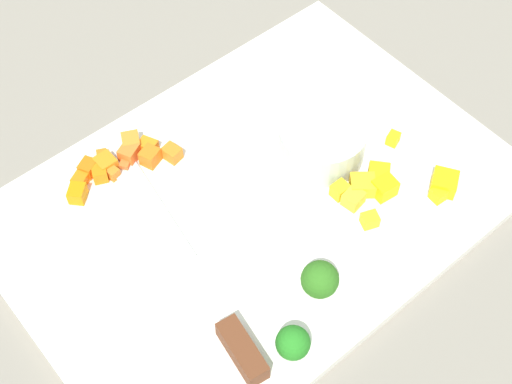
{
  "coord_description": "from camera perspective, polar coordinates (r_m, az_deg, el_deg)",
  "views": [
    {
      "loc": [
        -0.25,
        -0.3,
        0.59
      ],
      "look_at": [
        0.0,
        0.0,
        0.02
      ],
      "focal_mm": 51.31,
      "sensor_mm": 36.0,
      "label": 1
    }
  ],
  "objects": [
    {
      "name": "pepper_dice_4",
      "position": [
        0.72,
        14.47,
        0.71
      ],
      "size": [
        0.03,
        0.03,
        0.02
      ],
      "primitive_type": "cube",
      "rotation": [
        0.0,
        0.0,
        2.14
      ],
      "color": "yellow",
      "rests_on": "cutting_board"
    },
    {
      "name": "carrot_dice_11",
      "position": [
        0.74,
        -9.7,
        3.8
      ],
      "size": [
        0.02,
        0.02,
        0.02
      ],
      "primitive_type": "cube",
      "rotation": [
        0.0,
        0.0,
        2.68
      ],
      "color": "orange",
      "rests_on": "cutting_board"
    },
    {
      "name": "pepper_dice_8",
      "position": [
        0.75,
        10.65,
        4.11
      ],
      "size": [
        0.02,
        0.01,
        0.01
      ],
      "primitive_type": "cube",
      "rotation": [
        0.0,
        0.0,
        1.91
      ],
      "color": "yellow",
      "rests_on": "cutting_board"
    },
    {
      "name": "broccoli_floret_0",
      "position": [
        0.63,
        5.0,
        -6.84
      ],
      "size": [
        0.03,
        0.03,
        0.04
      ],
      "color": "#82BF64",
      "rests_on": "cutting_board"
    },
    {
      "name": "carrot_dice_2",
      "position": [
        0.73,
        -12.94,
        1.86
      ],
      "size": [
        0.02,
        0.02,
        0.01
      ],
      "primitive_type": "cube",
      "rotation": [
        0.0,
        0.0,
        2.04
      ],
      "color": "orange",
      "rests_on": "cutting_board"
    },
    {
      "name": "pepper_dice_6",
      "position": [
        0.71,
        9.99,
        0.33
      ],
      "size": [
        0.02,
        0.02,
        0.02
      ],
      "primitive_type": "cube",
      "rotation": [
        0.0,
        0.0,
        3.02
      ],
      "color": "yellow",
      "rests_on": "cutting_board"
    },
    {
      "name": "broccoli_floret_1",
      "position": [
        0.61,
        2.9,
        -11.68
      ],
      "size": [
        0.03,
        0.03,
        0.03
      ],
      "color": "#82BD57",
      "rests_on": "cutting_board"
    },
    {
      "name": "pepper_dice_0",
      "position": [
        0.7,
        7.6,
        -0.52
      ],
      "size": [
        0.02,
        0.02,
        0.02
      ],
      "primitive_type": "cube",
      "rotation": [
        0.0,
        0.0,
        1.73
      ],
      "color": "yellow",
      "rests_on": "cutting_board"
    },
    {
      "name": "pepper_dice_2",
      "position": [
        0.69,
        8.87,
        -2.16
      ],
      "size": [
        0.02,
        0.02,
        0.01
      ],
      "primitive_type": "cube",
      "rotation": [
        0.0,
        0.0,
        1.2
      ],
      "color": "yellow",
      "rests_on": "cutting_board"
    },
    {
      "name": "carrot_dice_0",
      "position": [
        0.72,
        -11.11,
        1.46
      ],
      "size": [
        0.01,
        0.01,
        0.01
      ],
      "primitive_type": "cube",
      "rotation": [
        0.0,
        0.0,
        0.18
      ],
      "color": "orange",
      "rests_on": "cutting_board"
    },
    {
      "name": "pepper_dice_1",
      "position": [
        0.7,
        6.56,
        0.14
      ],
      "size": [
        0.02,
        0.01,
        0.01
      ],
      "primitive_type": "cube",
      "rotation": [
        0.0,
        0.0,
        0.0
      ],
      "color": "yellow",
      "rests_on": "cutting_board"
    },
    {
      "name": "carrot_dice_8",
      "position": [
        0.74,
        -8.41,
        3.55
      ],
      "size": [
        0.02,
        0.02,
        0.01
      ],
      "primitive_type": "cube",
      "rotation": [
        0.0,
        0.0,
        0.44
      ],
      "color": "orange",
      "rests_on": "cutting_board"
    },
    {
      "name": "prep_bowl",
      "position": [
        0.72,
        5.15,
        3.99
      ],
      "size": [
        0.09,
        0.09,
        0.04
      ],
      "primitive_type": "cylinder",
      "color": "#B3BEB8",
      "rests_on": "cutting_board"
    },
    {
      "name": "carrot_dice_6",
      "position": [
        0.73,
        -13.52,
        0.93
      ],
      "size": [
        0.02,
        0.02,
        0.01
      ],
      "primitive_type": "cube",
      "rotation": [
        0.0,
        0.0,
        2.05
      ],
      "color": "orange",
      "rests_on": "cutting_board"
    },
    {
      "name": "cutting_board",
      "position": [
        0.71,
        -0.0,
        -0.74
      ],
      "size": [
        0.48,
        0.34,
        0.01
      ],
      "primitive_type": "cube",
      "color": "white",
      "rests_on": "ground_plane"
    },
    {
      "name": "carrot_dice_7",
      "position": [
        0.73,
        -8.26,
        2.75
      ],
      "size": [
        0.02,
        0.02,
        0.02
      ],
      "primitive_type": "cube",
      "rotation": [
        0.0,
        0.0,
        0.36
      ],
      "color": "orange",
      "rests_on": "cutting_board"
    },
    {
      "name": "carrot_dice_5",
      "position": [
        0.74,
        -11.91,
        2.86
      ],
      "size": [
        0.01,
        0.01,
        0.01
      ],
      "primitive_type": "cube",
      "rotation": [
        0.0,
        0.0,
        1.1
      ],
      "color": "orange",
      "rests_on": "cutting_board"
    },
    {
      "name": "carrot_dice_3",
      "position": [
        0.73,
        -10.15,
        2.11
      ],
      "size": [
        0.01,
        0.01,
        0.01
      ],
      "primitive_type": "cube",
      "rotation": [
        0.0,
        0.0,
        2.2
      ],
      "color": "orange",
      "rests_on": "cutting_board"
    },
    {
      "name": "pepper_dice_5",
      "position": [
        0.71,
        8.3,
        0.53
      ],
      "size": [
        0.03,
        0.03,
        0.02
      ],
      "primitive_type": "cube",
      "rotation": [
        0.0,
        0.0,
        0.89
      ],
      "color": "yellow",
      "rests_on": "cutting_board"
    },
    {
      "name": "carrot_dice_4",
      "position": [
        0.73,
        -6.56,
        3.03
      ],
      "size": [
        0.02,
        0.02,
        0.01
      ],
      "primitive_type": "cube",
      "rotation": [
        0.0,
        0.0,
        1.78
      ],
      "color": "orange",
      "rests_on": "cutting_board"
    },
    {
      "name": "pepper_dice_3",
      "position": [
        0.72,
        14.06,
        -0.17
      ],
      "size": [
        0.01,
        0.01,
        0.01
      ],
      "primitive_type": "cube",
      "rotation": [
        0.0,
        0.0,
        3.07
      ],
      "color": "yellow",
      "rests_on": "cutting_board"
    },
    {
      "name": "carrot_dice_9",
      "position": [
        0.73,
        -12.09,
        1.43
      ],
      "size": [
        0.02,
        0.02,
        0.01
      ],
      "primitive_type": "cube",
      "rotation": [
        0.0,
        0.0,
        1.15
      ],
      "color": "orange",
      "rests_on": "cutting_board"
    },
    {
      "name": "pepper_dice_7",
      "position": [
        0.72,
        9.54,
        1.35
      ],
      "size": [
        0.03,
        0.03,
        0.02
      ],
      "primitive_type": "cube",
      "rotation": [
        0.0,
        0.0,
        2.29
      ],
      "color": "yellow",
      "rests_on": "cutting_board"
    },
    {
      "name": "carrot_dice_12",
      "position": [
        0.72,
        -13.75,
        -0.1
      ],
      "size": [
        0.02,
        0.02,
        0.01
      ],
      "primitive_type": "cube",
      "rotation": [
        0.0,
        0.0,
        2.32
      ],
      "color": "orange",
      "rests_on": "cutting_board"
    },
    {
      "name": "ground_plane",
      "position": [
        0.71,
        -0.0,
        -1.01
      ],
      "size": [
        4.0,
        4.0,
        0.0
      ],
      "primitive_type": "plane",
      "color": "gray"
    },
    {
      "name": "carrot_dice_10",
      "position": [
        0.73,
        -9.84,
        3.01
      ],
      "size": [
        0.02,
        0.02,
        0.02
      ],
      "primitive_type": "cube",
      "rotation": [
        0.0,
        0.0,
        0.45
      ],
      "color": "orange",
      "rests_on": "cutting_board"
    },
    {
      "name": "chef_knife",
      "position": [
        0.64,
        -3.84,
        -8.1
      ],
      "size": [
        0.06,
        0.28,
        0.02
      ],
      "rotation": [
        0.0,
        0.0,
        1.42
      ],
      "color": "silver",
      "rests_on": "cutting_board"
    },
    {
      "name": "carrot_dice_1",
      "position": [
        0.73,
        -11.61,
        2.18
      ],
      "size": [
        0.02,
        0.02,
        0.01
      ],
      "primitive_type": "cube",
      "rotation": [
        0.0,
        0.0,
        1.58
      ],
      "color": "orange",
      "rests_on": "cutting_board"
    }
  ]
}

